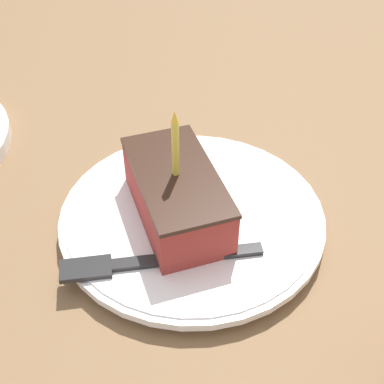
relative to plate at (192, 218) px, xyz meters
The scene contains 4 objects.
ground_plane 0.04m from the plate, 154.67° to the left, with size 2.40×2.40×0.04m.
plate is the anchor object (origin of this frame).
cake_slice 0.04m from the plate, ahead, with size 0.07×0.14×0.12m.
fork 0.08m from the plate, 40.59° to the left, with size 0.18×0.05×0.00m.
Camera 1 is at (0.14, 0.34, 0.38)m, focal length 50.00 mm.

